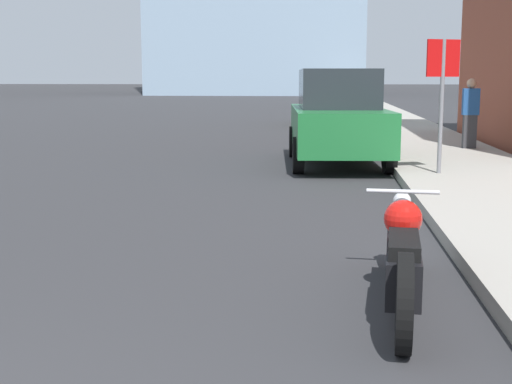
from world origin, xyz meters
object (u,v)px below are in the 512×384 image
Objects in this scene: parked_car_yellow at (328,102)px; stop_sign at (442,83)px; motorcycle at (403,255)px; parked_car_green at (338,118)px; pedestrian at (470,113)px.

parked_car_yellow is 15.21m from stop_sign.
motorcycle is at bearing -101.04° from stop_sign.
parked_car_green is at bearing -85.21° from parked_car_yellow.
parked_car_yellow is (-0.15, 12.81, -0.09)m from parked_car_green.
parked_car_yellow is (-0.50, 21.73, 0.46)m from motorcycle.
motorcycle is 1.66× the size of pedestrian.
pedestrian is (3.15, -10.63, 0.10)m from parked_car_yellow.
stop_sign is at bearing -106.87° from pedestrian.
parked_car_green is at bearing 126.13° from stop_sign.
parked_car_green is 2.89m from stop_sign.
pedestrian is at bearing 81.86° from motorcycle.
stop_sign reaches higher than motorcycle.
parked_car_yellow is at bearing 96.60° from motorcycle.
pedestrian is (3.00, 2.18, 0.01)m from parked_car_green.
motorcycle is 1.18× the size of stop_sign.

